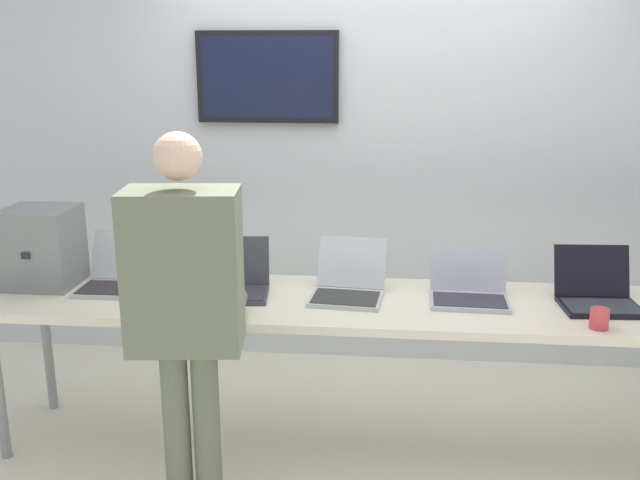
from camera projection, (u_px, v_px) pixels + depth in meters
ground at (367, 452)px, 3.54m from camera, size 8.00×8.00×0.04m
back_wall at (375, 158)px, 4.28m from camera, size 8.00×0.11×2.59m
workbench at (370, 310)px, 3.34m from camera, size 3.74×0.70×0.79m
equipment_box at (42, 247)px, 3.51m from camera, size 0.34×0.33×0.40m
laptop_station_0 at (120, 276)px, 3.51m from camera, size 0.36×0.38×0.25m
laptop_station_1 at (231, 282)px, 3.41m from camera, size 0.39×0.33×0.26m
laptop_station_2 at (348, 284)px, 3.39m from camera, size 0.37×0.42×0.25m
laptop_station_3 at (469, 288)px, 3.33m from camera, size 0.37×0.32×0.25m
laptop_station_4 at (597, 293)px, 3.26m from camera, size 0.37×0.35×0.25m
person at (186, 298)px, 2.75m from camera, size 0.48×0.62×1.65m
coffee_mug at (599, 319)px, 2.99m from camera, size 0.08×0.08×0.09m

